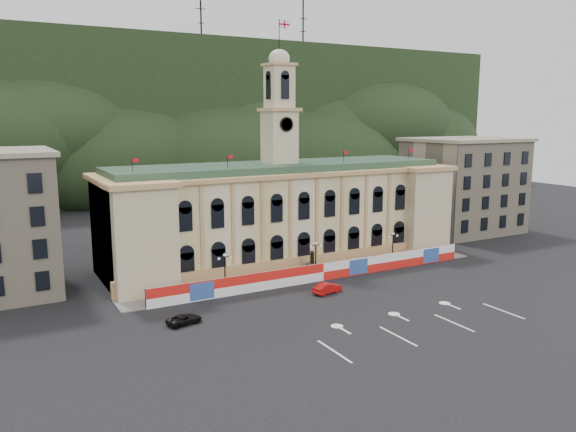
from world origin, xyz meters
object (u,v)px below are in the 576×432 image
red_sedan (327,288)px  lamp_center (316,256)px  statue (312,267)px  black_suv (184,319)px

red_sedan → lamp_center: bearing=-31.7°
statue → black_suv: size_ratio=0.86×
statue → red_sedan: 8.54m
statue → black_suv: (-22.55, -9.79, -0.63)m
lamp_center → black_suv: bearing=-158.7°
red_sedan → statue: bearing=-29.4°
statue → black_suv: bearing=-156.5°
lamp_center → statue: bearing=90.0°
statue → lamp_center: bearing=-90.0°
statue → lamp_center: size_ratio=0.72×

